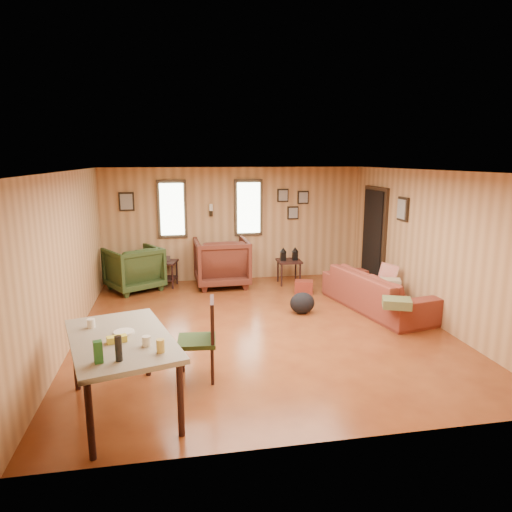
{
  "coord_description": "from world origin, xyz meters",
  "views": [
    {
      "loc": [
        -1.27,
        -6.6,
        2.57
      ],
      "look_at": [
        0.0,
        0.4,
        1.05
      ],
      "focal_mm": 32.0,
      "sensor_mm": 36.0,
      "label": 1
    }
  ],
  "objects": [
    {
      "name": "end_table",
      "position": [
        -1.5,
        2.65,
        0.36
      ],
      "size": [
        0.61,
        0.58,
        0.65
      ],
      "rotation": [
        0.0,
        0.0,
        -0.25
      ],
      "color": "black",
      "rests_on": "ground"
    },
    {
      "name": "recliner_green",
      "position": [
        -2.09,
        2.47,
        0.48
      ],
      "size": [
        1.25,
        1.23,
        0.97
      ],
      "primitive_type": "imported",
      "rotation": [
        0.0,
        0.0,
        -2.61
      ],
      "color": "#2A3C1B",
      "rests_on": "ground"
    },
    {
      "name": "side_table",
      "position": [
        1.06,
        2.39,
        0.53
      ],
      "size": [
        0.5,
        0.5,
        0.78
      ],
      "rotation": [
        0.0,
        0.0,
        -0.03
      ],
      "color": "black",
      "rests_on": "ground"
    },
    {
      "name": "dining_table",
      "position": [
        -1.84,
        -2.12,
        0.74
      ],
      "size": [
        1.34,
        1.78,
        1.04
      ],
      "rotation": [
        0.0,
        0.0,
        0.27
      ],
      "color": "gray",
      "rests_on": "ground"
    },
    {
      "name": "dining_chair",
      "position": [
        -0.98,
        -1.53,
        0.55
      ],
      "size": [
        0.48,
        0.48,
        0.98
      ],
      "rotation": [
        0.0,
        0.0,
        -0.08
      ],
      "color": "#2A3C1B",
      "rests_on": "ground"
    },
    {
      "name": "sofa_pillows",
      "position": [
        2.18,
        0.01,
        0.5
      ],
      "size": [
        0.99,
        1.75,
        0.36
      ],
      "rotation": [
        0.0,
        0.0,
        -0.39
      ],
      "color": "brown",
      "rests_on": "sofa"
    },
    {
      "name": "recliner_brown",
      "position": [
        -0.34,
        2.48,
        0.55
      ],
      "size": [
        1.09,
        1.02,
        1.09
      ],
      "primitive_type": "imported",
      "rotation": [
        0.0,
        0.0,
        3.17
      ],
      "color": "#4E2217",
      "rests_on": "ground"
    },
    {
      "name": "cooler",
      "position": [
        1.18,
        1.66,
        0.12
      ],
      "size": [
        0.41,
        0.34,
        0.25
      ],
      "rotation": [
        0.0,
        0.0,
        -0.31
      ],
      "color": "maroon",
      "rests_on": "ground"
    },
    {
      "name": "sofa",
      "position": [
        2.16,
        0.49,
        0.44
      ],
      "size": [
        1.1,
        2.36,
        0.89
      ],
      "primitive_type": "imported",
      "rotation": [
        0.0,
        0.0,
        1.77
      ],
      "color": "maroon",
      "rests_on": "ground"
    },
    {
      "name": "room",
      "position": [
        0.17,
        0.27,
        1.21
      ],
      "size": [
        5.54,
        6.04,
        2.44
      ],
      "color": "brown",
      "rests_on": "ground"
    },
    {
      "name": "backpack",
      "position": [
        0.82,
        0.51,
        0.18
      ],
      "size": [
        0.48,
        0.4,
        0.36
      ],
      "rotation": [
        0.0,
        0.0,
        -0.23
      ],
      "color": "black",
      "rests_on": "ground"
    }
  ]
}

